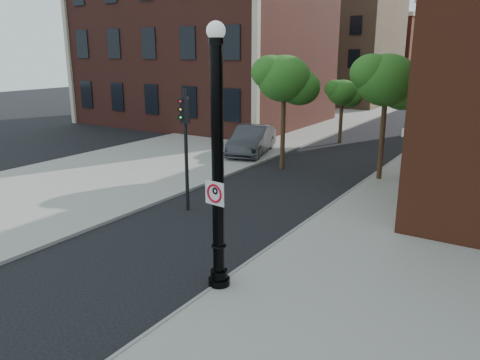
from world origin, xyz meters
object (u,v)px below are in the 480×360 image
Objects in this scene: lamppost at (218,175)px; traffic_signal_right at (413,115)px; traffic_signal_left at (185,130)px; no_parking_sign at (215,193)px; parked_car at (252,140)px.

traffic_signal_right is at bearing 79.21° from lamppost.
lamppost is 1.43× the size of traffic_signal_left.
parked_car is at bearing 124.63° from no_parking_sign.
lamppost reaches higher than no_parking_sign.
lamppost is at bearing -77.66° from parked_car.
lamppost is 1.29× the size of traffic_signal_right.
traffic_signal_left is (-4.65, 4.62, 0.48)m from no_parking_sign.
no_parking_sign is 11.28m from traffic_signal_right.
traffic_signal_right is (6.71, 6.45, 0.34)m from traffic_signal_left.
traffic_signal_right reaches higher than parked_car.
lamppost reaches higher than traffic_signal_left.
traffic_signal_right reaches higher than traffic_signal_left.
parked_car is 1.00× the size of traffic_signal_right.
no_parking_sign is (0.02, -0.17, -0.42)m from lamppost.
no_parking_sign reaches higher than parked_car.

